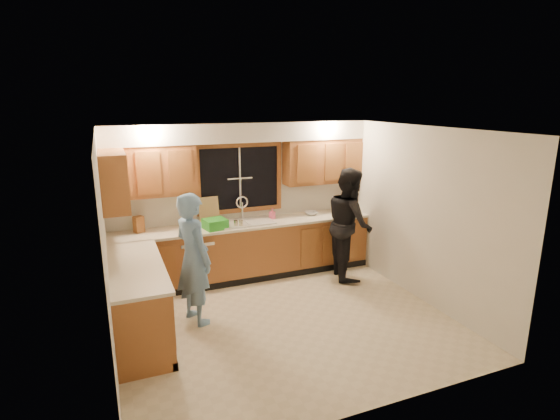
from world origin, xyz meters
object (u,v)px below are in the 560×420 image
at_px(woman, 349,223).
at_px(dish_crate, 215,224).
at_px(soap_bottle, 272,213).
at_px(stove, 142,322).
at_px(bowl, 311,213).
at_px(man, 193,259).
at_px(dishwasher, 195,260).
at_px(sink, 246,226).
at_px(knife_block, 139,224).

relative_size(woman, dish_crate, 5.54).
bearing_deg(soap_bottle, stove, -140.13).
height_order(dish_crate, soap_bottle, soap_bottle).
xyz_separation_m(woman, bowl, (-0.36, 0.66, 0.04)).
height_order(stove, bowl, bowl).
bearing_deg(man, stove, 112.21).
bearing_deg(soap_bottle, dishwasher, -175.78).
relative_size(sink, bowl, 3.88).
relative_size(stove, soap_bottle, 5.14).
bearing_deg(stove, knife_block, 85.07).
height_order(man, dish_crate, man).
xyz_separation_m(sink, woman, (1.56, -0.60, 0.04)).
bearing_deg(sink, dish_crate, -166.53).
bearing_deg(stove, dishwasher, 62.31).
bearing_deg(knife_block, stove, -121.32).
distance_m(woman, bowl, 0.75).
height_order(knife_block, soap_bottle, knife_block).
height_order(man, bowl, man).
height_order(dishwasher, soap_bottle, soap_bottle).
height_order(knife_block, dish_crate, knife_block).
xyz_separation_m(stove, soap_bottle, (2.28, 1.91, 0.56)).
relative_size(woman, soap_bottle, 10.30).
bearing_deg(soap_bottle, bowl, -1.94).
relative_size(dish_crate, bowl, 1.47).
bearing_deg(dishwasher, bowl, 2.09).
xyz_separation_m(stove, knife_block, (0.17, 1.94, 0.59)).
distance_m(soap_bottle, bowl, 0.71).
bearing_deg(knife_block, woman, -39.02).
height_order(stove, soap_bottle, soap_bottle).
bearing_deg(bowl, man, -151.86).
distance_m(man, soap_bottle, 2.00).
xyz_separation_m(man, knife_block, (-0.55, 1.27, 0.18)).
distance_m(man, knife_block, 1.40).
bearing_deg(dish_crate, man, -117.82).
bearing_deg(man, dish_crate, -48.44).
bearing_deg(dishwasher, dish_crate, -19.96).
bearing_deg(stove, woman, 20.09).
bearing_deg(dish_crate, stove, -126.68).
bearing_deg(dish_crate, bowl, 6.21).
bearing_deg(bowl, stove, -147.82).
relative_size(dishwasher, dish_crate, 2.52).
distance_m(sink, man, 1.58).
xyz_separation_m(sink, man, (-1.08, -1.16, 0.00)).
bearing_deg(soap_bottle, knife_block, 179.08).
relative_size(knife_block, soap_bottle, 1.40).
distance_m(sink, soap_bottle, 0.51).
relative_size(knife_block, dish_crate, 0.76).
relative_size(sink, dishwasher, 1.05).
height_order(sink, soap_bottle, sink).
xyz_separation_m(sink, bowl, (1.19, 0.06, 0.08)).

